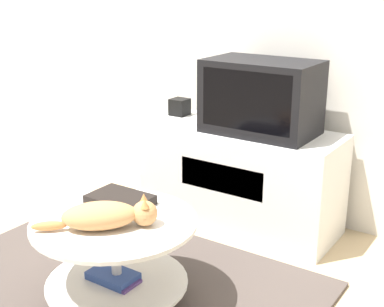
{
  "coord_description": "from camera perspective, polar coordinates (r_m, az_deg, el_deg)",
  "views": [
    {
      "loc": [
        1.54,
        -1.52,
        1.4
      ],
      "look_at": [
        0.18,
        0.5,
        0.61
      ],
      "focal_mm": 50.0,
      "sensor_mm": 36.0,
      "label": 1
    }
  ],
  "objects": [
    {
      "name": "ground_plane",
      "position": [
        2.57,
        -9.84,
        -15.21
      ],
      "size": [
        12.0,
        12.0,
        0.0
      ],
      "primitive_type": "plane",
      "color": "tan"
    },
    {
      "name": "rug",
      "position": [
        2.57,
        -9.85,
        -15.02
      ],
      "size": [
        1.81,
        1.52,
        0.02
      ],
      "color": "#4C423D",
      "rests_on": "ground_plane"
    },
    {
      "name": "tv_stand",
      "position": [
        3.16,
        5.16,
        -2.48
      ],
      "size": [
        1.16,
        0.45,
        0.59
      ],
      "color": "silver",
      "rests_on": "ground_plane"
    },
    {
      "name": "tv",
      "position": [
        2.94,
        7.4,
        6.0
      ],
      "size": [
        0.6,
        0.37,
        0.4
      ],
      "color": "black",
      "rests_on": "tv_stand"
    },
    {
      "name": "speaker",
      "position": [
        3.35,
        -1.33,
        4.99
      ],
      "size": [
        0.1,
        0.1,
        0.1
      ],
      "color": "black",
      "rests_on": "tv_stand"
    },
    {
      "name": "coffee_table",
      "position": [
        2.39,
        -8.17,
        -10.31
      ],
      "size": [
        0.72,
        0.72,
        0.4
      ],
      "color": "#B2B2B7",
      "rests_on": "rug"
    },
    {
      "name": "dvd_box",
      "position": [
        2.46,
        -7.67,
        -4.92
      ],
      "size": [
        0.28,
        0.19,
        0.04
      ],
      "color": "black",
      "rests_on": "coffee_table"
    },
    {
      "name": "cat",
      "position": [
        2.23,
        -9.11,
        -6.53
      ],
      "size": [
        0.41,
        0.38,
        0.13
      ],
      "rotation": [
        0.0,
        0.0,
        0.75
      ],
      "color": "tan",
      "rests_on": "coffee_table"
    }
  ]
}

